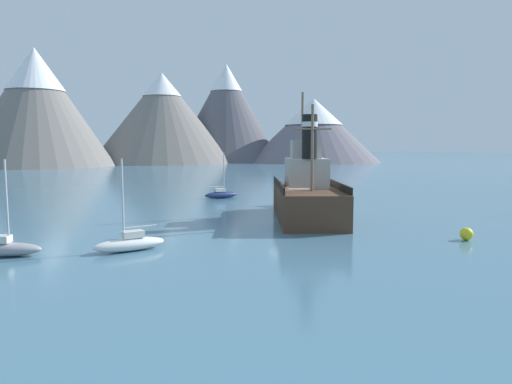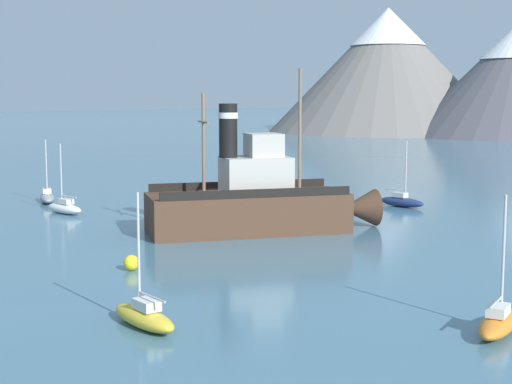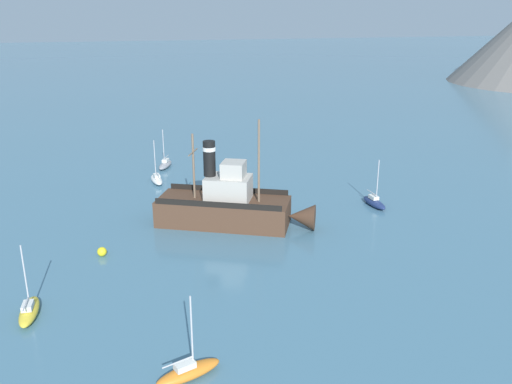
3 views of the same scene
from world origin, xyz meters
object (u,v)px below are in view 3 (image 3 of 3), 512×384
Objects in this scene: old_tugboat at (230,206)px; sailboat_yellow at (29,311)px; sailboat_orange at (188,371)px; sailboat_grey at (165,164)px; sailboat_white at (157,179)px; sailboat_navy at (374,202)px; mooring_buoy at (102,252)px.

sailboat_yellow is at bearing -52.41° from old_tugboat.
sailboat_yellow is 12.64m from sailboat_orange.
sailboat_orange is at bearing -17.83° from old_tugboat.
sailboat_orange is 1.00× the size of sailboat_grey.
sailboat_orange is 35.37m from sailboat_white.
sailboat_yellow is at bearing -20.03° from sailboat_grey.
old_tugboat reaches higher than sailboat_grey.
sailboat_navy is 6.49× the size of mooring_buoy.
sailboat_grey and sailboat_navy have the same top height.
sailboat_grey is 27.12m from sailboat_navy.
sailboat_navy is (-22.06, 21.83, 0.00)m from sailboat_orange.
sailboat_white is 19.34m from mooring_buoy.
sailboat_grey is at bearing 176.18° from sailboat_orange.
sailboat_white is (-26.60, 10.32, 0.00)m from sailboat_yellow.
sailboat_grey is (-32.60, 11.89, 0.00)m from sailboat_yellow.
sailboat_navy is (13.29, 20.63, 0.00)m from sailboat_white.
sailboat_white is (-14.39, -5.54, -1.40)m from old_tugboat.
sailboat_yellow is at bearing -28.67° from mooring_buoy.
sailboat_white is 24.54m from sailboat_navy.
old_tugboat is at bearing 109.54° from mooring_buoy.
old_tugboat is 2.96× the size of sailboat_grey.
sailboat_yellow and sailboat_navy have the same top height.
mooring_buoy is (-8.17, 4.47, -0.05)m from sailboat_yellow.
sailboat_white is at bearing 178.06° from sailboat_orange.
sailboat_yellow is 9.31m from mooring_buoy.
sailboat_white is at bearing -14.60° from sailboat_grey.
old_tugboat is 2.96× the size of sailboat_yellow.
old_tugboat is at bearing 21.07° from sailboat_white.
mooring_buoy is (4.05, -11.40, -1.45)m from old_tugboat.
mooring_buoy is (24.43, -7.42, -0.05)m from sailboat_grey.
old_tugboat reaches higher than sailboat_orange.
old_tugboat is 2.96× the size of sailboat_navy.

